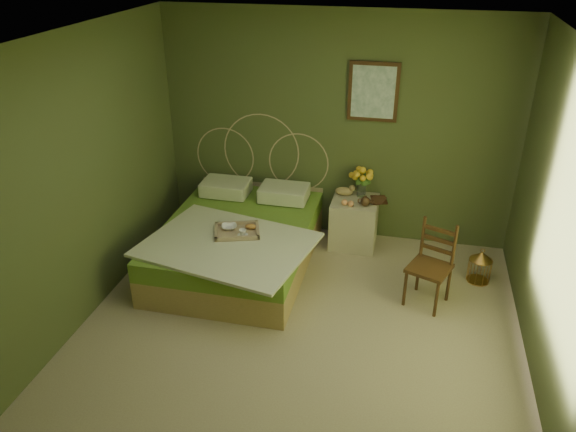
% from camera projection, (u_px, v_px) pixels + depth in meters
% --- Properties ---
extents(floor, '(4.50, 4.50, 0.00)m').
position_uv_depth(floor, '(292.00, 349.00, 4.95)').
color(floor, tan).
rests_on(floor, ground).
extents(ceiling, '(4.50, 4.50, 0.00)m').
position_uv_depth(ceiling, '(294.00, 47.00, 3.76)').
color(ceiling, silver).
rests_on(ceiling, wall_back).
extents(wall_back, '(4.00, 0.00, 4.00)m').
position_uv_depth(wall_back, '(336.00, 129.00, 6.31)').
color(wall_back, '#48572E').
rests_on(wall_back, floor).
extents(wall_left, '(0.00, 4.50, 4.50)m').
position_uv_depth(wall_left, '(63.00, 194.00, 4.76)').
color(wall_left, '#48572E').
rests_on(wall_left, floor).
extents(wall_right, '(0.00, 4.50, 4.50)m').
position_uv_depth(wall_right, '(569.00, 248.00, 3.96)').
color(wall_right, '#48572E').
rests_on(wall_right, floor).
extents(wall_art, '(0.54, 0.04, 0.64)m').
position_uv_depth(wall_art, '(373.00, 92.00, 6.00)').
color(wall_art, '#3E2411').
rests_on(wall_art, wall_back).
extents(bed, '(1.80, 2.27, 1.41)m').
position_uv_depth(bed, '(239.00, 238.00, 6.11)').
color(bed, tan).
rests_on(bed, floor).
extents(nightstand, '(0.51, 0.51, 1.00)m').
position_uv_depth(nightstand, '(355.00, 216.00, 6.46)').
color(nightstand, beige).
rests_on(nightstand, floor).
extents(chair, '(0.48, 0.48, 0.84)m').
position_uv_depth(chair, '(430.00, 259.00, 5.42)').
color(chair, '#3E2411').
rests_on(chair, floor).
extents(birdcage, '(0.23, 0.23, 0.35)m').
position_uv_depth(birdcage, '(480.00, 267.00, 5.84)').
color(birdcage, '#B17B39').
rests_on(birdcage, floor).
extents(book_lower, '(0.21, 0.26, 0.02)m').
position_uv_depth(book_lower, '(371.00, 200.00, 6.33)').
color(book_lower, '#381E0F').
rests_on(book_lower, nightstand).
extents(book_upper, '(0.20, 0.24, 0.02)m').
position_uv_depth(book_upper, '(372.00, 199.00, 6.32)').
color(book_upper, '#472819').
rests_on(book_upper, nightstand).
extents(cereal_bowl, '(0.20, 0.20, 0.04)m').
position_uv_depth(cereal_bowl, '(229.00, 227.00, 5.79)').
color(cereal_bowl, white).
rests_on(cereal_bowl, bed).
extents(coffee_cup, '(0.09, 0.09, 0.07)m').
position_uv_depth(coffee_cup, '(243.00, 233.00, 5.65)').
color(coffee_cup, white).
rests_on(coffee_cup, bed).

